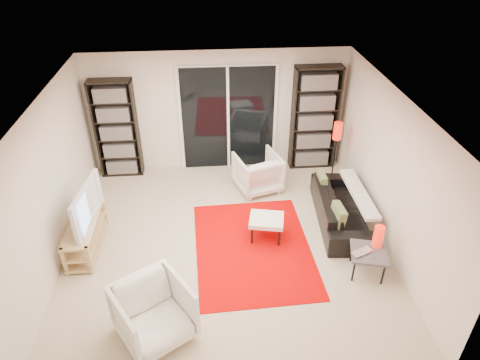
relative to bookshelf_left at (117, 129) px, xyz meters
name	(u,v)px	position (x,y,z in m)	size (l,w,h in m)	color
floor	(226,243)	(1.95, -2.33, -0.98)	(5.00, 5.00, 0.00)	tan
wall_back	(218,111)	(1.95, 0.17, 0.22)	(5.00, 0.02, 2.40)	beige
wall_front	(239,319)	(1.95, -4.83, 0.22)	(5.00, 0.02, 2.40)	beige
wall_left	(49,188)	(-0.55, -2.33, 0.22)	(0.02, 5.00, 2.40)	beige
wall_right	(391,173)	(4.45, -2.33, 0.22)	(0.02, 5.00, 2.40)	beige
ceiling	(223,103)	(1.95, -2.33, 1.42)	(5.00, 5.00, 0.02)	white
sliding_door	(228,119)	(2.15, 0.13, 0.07)	(1.92, 0.08, 2.16)	white
bookshelf_left	(117,129)	(0.00, 0.00, 0.00)	(0.80, 0.30, 1.95)	black
bookshelf_right	(315,119)	(3.85, 0.00, 0.07)	(0.90, 0.30, 2.10)	black
tv_stand	(86,234)	(-0.24, -2.23, -0.71)	(0.41, 1.28, 0.50)	tan
tv	(80,205)	(-0.22, -2.23, -0.16)	(1.09, 0.14, 0.63)	black
rug	(253,248)	(2.37, -2.50, -0.97)	(1.79, 2.42, 0.01)	#C40000
sofa	(341,208)	(3.92, -1.92, -0.70)	(1.89, 0.74, 0.55)	black
armchair_back	(258,172)	(2.64, -0.79, -0.62)	(0.76, 0.79, 0.72)	silver
armchair_front	(154,313)	(0.97, -3.99, -0.59)	(0.83, 0.85, 0.78)	silver
ottoman	(267,221)	(2.61, -2.26, -0.63)	(0.61, 0.54, 0.40)	silver
side_table	(369,254)	(3.97, -3.16, -0.62)	(0.62, 0.62, 0.40)	#47474C
laptop	(364,254)	(3.87, -3.21, -0.56)	(0.32, 0.21, 0.03)	silver
table_lamp	(378,236)	(4.12, -3.03, -0.41)	(0.15, 0.15, 0.34)	red
floor_lamp	(337,138)	(4.15, -0.59, -0.06)	(0.18, 0.18, 1.22)	black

